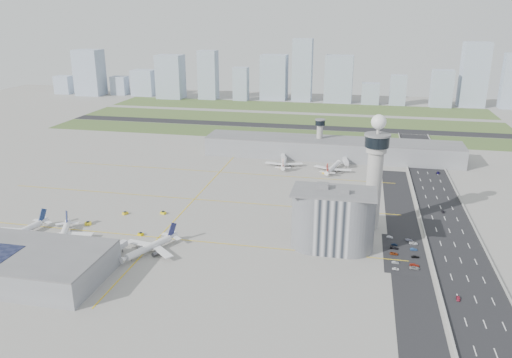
% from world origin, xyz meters
% --- Properties ---
extents(ground, '(1000.00, 1000.00, 0.00)m').
position_xyz_m(ground, '(0.00, 0.00, 0.00)').
color(ground, '#9E9B93').
extents(grass_strip_0, '(480.00, 50.00, 0.08)m').
position_xyz_m(grass_strip_0, '(-20.00, 225.00, 0.04)').
color(grass_strip_0, '#3B5528').
rests_on(grass_strip_0, ground).
extents(grass_strip_1, '(480.00, 60.00, 0.08)m').
position_xyz_m(grass_strip_1, '(-20.00, 300.00, 0.04)').
color(grass_strip_1, '#47642F').
rests_on(grass_strip_1, ground).
extents(grass_strip_2, '(480.00, 70.00, 0.08)m').
position_xyz_m(grass_strip_2, '(-20.00, 380.00, 0.04)').
color(grass_strip_2, '#475B2B').
rests_on(grass_strip_2, ground).
extents(runway, '(480.00, 22.00, 0.10)m').
position_xyz_m(runway, '(-20.00, 262.00, 0.06)').
color(runway, black).
rests_on(runway, ground).
extents(highway, '(28.00, 500.00, 0.10)m').
position_xyz_m(highway, '(115.00, 0.00, 0.05)').
color(highway, black).
rests_on(highway, ground).
extents(barrier_left, '(0.60, 500.00, 1.20)m').
position_xyz_m(barrier_left, '(101.00, 0.00, 0.60)').
color(barrier_left, '#9E9E99').
rests_on(barrier_left, ground).
extents(barrier_right, '(0.60, 500.00, 1.20)m').
position_xyz_m(barrier_right, '(129.00, 0.00, 0.60)').
color(barrier_right, '#9E9E99').
rests_on(barrier_right, ground).
extents(landside_road, '(18.00, 260.00, 0.08)m').
position_xyz_m(landside_road, '(90.00, -10.00, 0.04)').
color(landside_road, black).
rests_on(landside_road, ground).
extents(parking_lot, '(20.00, 44.00, 0.10)m').
position_xyz_m(parking_lot, '(88.00, -22.00, 0.05)').
color(parking_lot, black).
rests_on(parking_lot, ground).
extents(taxiway_line_h_0, '(260.00, 0.60, 0.01)m').
position_xyz_m(taxiway_line_h_0, '(-40.00, -30.00, 0.01)').
color(taxiway_line_h_0, yellow).
rests_on(taxiway_line_h_0, ground).
extents(taxiway_line_h_1, '(260.00, 0.60, 0.01)m').
position_xyz_m(taxiway_line_h_1, '(-40.00, 30.00, 0.01)').
color(taxiway_line_h_1, yellow).
rests_on(taxiway_line_h_1, ground).
extents(taxiway_line_h_2, '(260.00, 0.60, 0.01)m').
position_xyz_m(taxiway_line_h_2, '(-40.00, 90.00, 0.01)').
color(taxiway_line_h_2, yellow).
rests_on(taxiway_line_h_2, ground).
extents(taxiway_line_v, '(0.60, 260.00, 0.01)m').
position_xyz_m(taxiway_line_v, '(-40.00, 30.00, 0.01)').
color(taxiway_line_v, yellow).
rests_on(taxiway_line_v, ground).
extents(control_tower, '(14.00, 14.00, 64.50)m').
position_xyz_m(control_tower, '(72.00, 8.00, 35.04)').
color(control_tower, '#ADAAA5').
rests_on(control_tower, ground).
extents(secondary_tower, '(8.60, 8.60, 31.90)m').
position_xyz_m(secondary_tower, '(30.00, 150.00, 18.80)').
color(secondary_tower, '#ADAAA5').
rests_on(secondary_tower, ground).
extents(admin_building, '(42.00, 24.00, 33.50)m').
position_xyz_m(admin_building, '(51.99, -22.00, 15.30)').
color(admin_building, '#B2B2B7').
rests_on(admin_building, ground).
extents(terminal_pier, '(210.00, 32.00, 15.80)m').
position_xyz_m(terminal_pier, '(40.00, 148.00, 7.90)').
color(terminal_pier, gray).
rests_on(terminal_pier, ground).
extents(near_terminal, '(84.00, 42.00, 13.00)m').
position_xyz_m(near_terminal, '(-88.07, -82.02, 6.43)').
color(near_terminal, gray).
rests_on(near_terminal, ground).
extents(airplane_near_a, '(38.54, 42.92, 10.46)m').
position_xyz_m(airplane_near_a, '(-112.75, -45.27, 5.23)').
color(airplane_near_a, white).
rests_on(airplane_near_a, ground).
extents(airplane_near_b, '(43.40, 46.23, 10.29)m').
position_xyz_m(airplane_near_b, '(-88.11, -43.76, 5.15)').
color(airplane_near_b, white).
rests_on(airplane_near_b, ground).
extents(airplane_near_c, '(44.61, 47.35, 10.49)m').
position_xyz_m(airplane_near_c, '(-37.52, -47.90, 5.24)').
color(airplane_near_c, white).
rests_on(airplane_near_c, ground).
extents(airplane_far_a, '(33.66, 38.38, 9.92)m').
position_xyz_m(airplane_far_a, '(5.41, 116.33, 4.96)').
color(airplane_far_a, white).
rests_on(airplane_far_a, ground).
extents(airplane_far_b, '(36.30, 40.27, 9.72)m').
position_xyz_m(airplane_far_b, '(44.27, 111.04, 4.86)').
color(airplane_far_b, white).
rests_on(airplane_far_b, ground).
extents(jet_bridge_near_0, '(5.39, 14.31, 5.70)m').
position_xyz_m(jet_bridge_near_0, '(-113.00, -61.00, 2.85)').
color(jet_bridge_near_0, silver).
rests_on(jet_bridge_near_0, ground).
extents(jet_bridge_near_1, '(5.39, 14.31, 5.70)m').
position_xyz_m(jet_bridge_near_1, '(-83.00, -61.00, 2.85)').
color(jet_bridge_near_1, silver).
rests_on(jet_bridge_near_1, ground).
extents(jet_bridge_near_2, '(5.39, 14.31, 5.70)m').
position_xyz_m(jet_bridge_near_2, '(-53.00, -61.00, 2.85)').
color(jet_bridge_near_2, silver).
rests_on(jet_bridge_near_2, ground).
extents(jet_bridge_far_0, '(5.39, 14.31, 5.70)m').
position_xyz_m(jet_bridge_far_0, '(2.00, 132.00, 2.85)').
color(jet_bridge_far_0, silver).
rests_on(jet_bridge_far_0, ground).
extents(jet_bridge_far_1, '(5.39, 14.31, 5.70)m').
position_xyz_m(jet_bridge_far_1, '(52.00, 132.00, 2.85)').
color(jet_bridge_far_1, silver).
rests_on(jet_bridge_far_1, ground).
extents(tug_0, '(4.27, 3.71, 2.08)m').
position_xyz_m(tug_0, '(-86.13, -22.24, 1.04)').
color(tug_0, yellow).
rests_on(tug_0, ground).
extents(tug_1, '(3.39, 2.85, 1.67)m').
position_xyz_m(tug_1, '(-50.71, -29.13, 0.84)').
color(tug_1, '#CCB200').
rests_on(tug_1, ground).
extents(tug_2, '(3.43, 3.78, 1.82)m').
position_xyz_m(tug_2, '(-72.39, -3.23, 0.91)').
color(tug_2, yellow).
rests_on(tug_2, ground).
extents(tug_3, '(3.67, 3.02, 1.84)m').
position_xyz_m(tug_3, '(-50.24, 2.01, 0.92)').
color(tug_3, yellow).
rests_on(tug_3, ground).
extents(tug_4, '(3.03, 3.52, 1.72)m').
position_xyz_m(tug_4, '(5.06, 107.67, 0.86)').
color(tug_4, '#D69605').
rests_on(tug_4, ground).
extents(tug_5, '(3.50, 3.02, 1.71)m').
position_xyz_m(tug_5, '(38.44, 102.57, 0.86)').
color(tug_5, gold).
rests_on(tug_5, ground).
extents(car_lot_0, '(3.25, 1.47, 1.08)m').
position_xyz_m(car_lot_0, '(83.33, -40.19, 0.54)').
color(car_lot_0, white).
rests_on(car_lot_0, ground).
extents(car_lot_1, '(3.52, 1.45, 1.13)m').
position_xyz_m(car_lot_1, '(83.52, -33.77, 0.57)').
color(car_lot_1, '#929699').
rests_on(car_lot_1, ground).
extents(car_lot_2, '(4.20, 2.11, 1.14)m').
position_xyz_m(car_lot_2, '(83.39, -24.22, 0.57)').
color(car_lot_2, maroon).
rests_on(car_lot_2, ground).
extents(car_lot_3, '(4.48, 2.33, 1.24)m').
position_xyz_m(car_lot_3, '(83.76, -17.68, 0.62)').
color(car_lot_3, black).
rests_on(car_lot_3, ground).
extents(car_lot_4, '(3.34, 1.52, 1.11)m').
position_xyz_m(car_lot_4, '(84.15, -13.45, 0.56)').
color(car_lot_4, '#122647').
rests_on(car_lot_4, ground).
extents(car_lot_5, '(3.50, 1.58, 1.12)m').
position_xyz_m(car_lot_5, '(82.05, -4.63, 0.56)').
color(car_lot_5, silver).
rests_on(car_lot_5, ground).
extents(car_lot_6, '(4.80, 2.38, 1.31)m').
position_xyz_m(car_lot_6, '(92.12, -37.63, 0.65)').
color(car_lot_6, '#9A9A9A').
rests_on(car_lot_6, ground).
extents(car_lot_7, '(4.67, 2.18, 1.32)m').
position_xyz_m(car_lot_7, '(92.32, -34.83, 0.66)').
color(car_lot_7, maroon).
rests_on(car_lot_7, ground).
extents(car_lot_8, '(3.88, 2.00, 1.26)m').
position_xyz_m(car_lot_8, '(93.46, -25.65, 0.63)').
color(car_lot_8, black).
rests_on(car_lot_8, ground).
extents(car_lot_9, '(3.71, 1.68, 1.18)m').
position_xyz_m(car_lot_9, '(93.41, -17.24, 0.59)').
color(car_lot_9, navy).
rests_on(car_lot_9, ground).
extents(car_lot_10, '(4.81, 2.63, 1.28)m').
position_xyz_m(car_lot_10, '(93.86, -9.96, 0.64)').
color(car_lot_10, silver).
rests_on(car_lot_10, ground).
extents(car_lot_11, '(3.93, 1.60, 1.14)m').
position_xyz_m(car_lot_11, '(91.94, -6.24, 0.57)').
color(car_lot_11, '#8F90A9').
rests_on(car_lot_11, ground).
extents(car_hw_0, '(1.86, 3.83, 1.26)m').
position_xyz_m(car_hw_0, '(107.81, -61.47, 0.63)').
color(car_hw_0, '#A9243F').
rests_on(car_hw_0, ground).
extents(car_hw_1, '(1.49, 3.67, 1.18)m').
position_xyz_m(car_hw_1, '(115.19, 39.62, 0.59)').
color(car_hw_1, black).
rests_on(car_hw_1, ground).
extents(car_hw_2, '(2.90, 4.98, 1.30)m').
position_xyz_m(car_hw_2, '(122.55, 120.63, 0.65)').
color(car_hw_2, '#150D52').
rests_on(car_hw_2, ground).
extents(car_hw_4, '(1.83, 3.78, 1.24)m').
position_xyz_m(car_hw_4, '(107.12, 178.66, 0.62)').
color(car_hw_4, '#A1A1A1').
rests_on(car_hw_4, ground).
extents(skyline_bldg_0, '(24.05, 19.24, 26.50)m').
position_xyz_m(skyline_bldg_0, '(-377.77, 421.70, 13.25)').
color(skyline_bldg_0, '#9EADC1').
rests_on(skyline_bldg_0, ground).
extents(skyline_bldg_1, '(37.63, 30.10, 65.60)m').
position_xyz_m(skyline_bldg_1, '(-331.22, 417.61, 32.80)').
color(skyline_bldg_1, '#9EADC1').
rests_on(skyline_bldg_1, ground).
extents(skyline_bldg_2, '(22.81, 18.25, 26.79)m').
position_xyz_m(skyline_bldg_2, '(-291.25, 430.16, 13.39)').
color(skyline_bldg_2, '#9EADC1').
rests_on(skyline_bldg_2, ground).
extents(skyline_bldg_3, '(32.30, 25.84, 36.93)m').
position_xyz_m(skyline_bldg_3, '(-252.58, 431.35, 18.47)').
color(skyline_bldg_3, '#9EADC1').
rests_on(skyline_bldg_3, ground).
extents(skyline_bldg_4, '(35.81, 28.65, 60.36)m').
position_xyz_m(skyline_bldg_4, '(-204.47, 415.19, 30.18)').
color(skyline_bldg_4, '#9EADC1').
rests_on(skyline_bldg_4, ground).
extents(skyline_bldg_5, '(25.49, 20.39, 66.89)m').
position_xyz_m(skyline_bldg_5, '(-150.11, 419.66, 33.44)').
color(skyline_bldg_5, '#9EADC1').
rests_on(skyline_bldg_5, ground).
extents(skyline_bldg_6, '(20.04, 16.03, 45.20)m').
position_xyz_m(skyline_bldg_6, '(-102.68, 417.90, 22.60)').
color(skyline_bldg_6, '#9EADC1').
rests_on(skyline_bldg_6, ground).
extents(skyline_bldg_7, '(35.76, 28.61, 61.22)m').
position_xyz_m(skyline_bldg_7, '(-59.44, 436.89, 30.61)').
color(skyline_bldg_7, '#9EADC1').
rests_on(skyline_bldg_7, ground).
extents(skyline_bldg_8, '(26.33, 21.06, 83.39)m').
position_xyz_m(skyline_bldg_8, '(-19.42, 431.56, 41.69)').
color(skyline_bldg_8, '#9EADC1').
rests_on(skyline_bldg_8, ground).
extents(skyline_bldg_9, '(36.96, 29.57, 62.11)m').
position_xyz_m(skyline_bldg_9, '(30.27, 432.32, 31.06)').
color(skyline_bldg_9, '#9EADC1').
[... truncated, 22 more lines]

